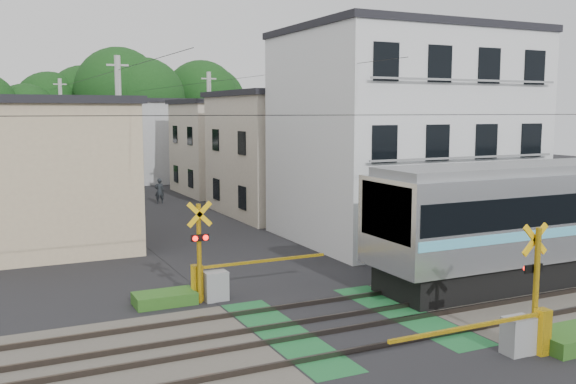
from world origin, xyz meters
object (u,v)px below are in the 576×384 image
crossing_signal_near (523,325)px  crossing_signal_far (212,278)px  pedestrian (160,191)px  apartment_block (403,135)px

crossing_signal_near → crossing_signal_far: bearing=125.3°
crossing_signal_far → pedestrian: bearing=79.8°
crossing_signal_far → apartment_block: (11.09, 5.84, 3.94)m
crossing_signal_far → pedestrian: crossing_signal_far is taller
crossing_signal_near → apartment_block: bearing=65.8°
crossing_signal_near → crossing_signal_far: same height
pedestrian → apartment_block: bearing=127.1°
crossing_signal_far → apartment_block: size_ratio=0.46×
apartment_block → crossing_signal_far: bearing=-152.2°
crossing_signal_near → crossing_signal_far: size_ratio=1.00×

